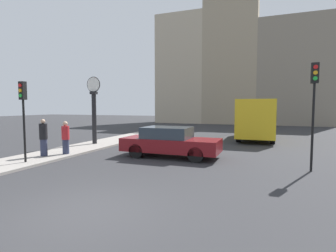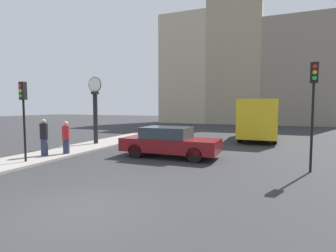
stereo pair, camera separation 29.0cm
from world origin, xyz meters
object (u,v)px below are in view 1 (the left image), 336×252
(street_clock, at_px, (94,109))
(pedestrian_black_jacket, at_px, (44,138))
(bus_distant, at_px, (257,117))
(sedan_car, at_px, (170,142))
(traffic_light_far, at_px, (314,95))
(pedestrian_red_top, at_px, (66,138))
(traffic_light_near, at_px, (23,104))

(street_clock, distance_m, pedestrian_black_jacket, 4.59)
(bus_distant, relative_size, street_clock, 1.66)
(sedan_car, relative_size, bus_distant, 0.67)
(traffic_light_far, xyz_separation_m, pedestrian_black_jacket, (-11.63, -1.61, -1.93))
(street_clock, xyz_separation_m, pedestrian_red_top, (0.90, -3.57, -1.38))
(traffic_light_far, distance_m, pedestrian_red_top, 11.24)
(sedan_car, xyz_separation_m, pedestrian_red_top, (-4.99, -1.56, 0.17))
(traffic_light_near, relative_size, traffic_light_far, 0.83)
(street_clock, bearing_deg, sedan_car, -18.89)
(traffic_light_near, relative_size, street_clock, 0.80)
(sedan_car, height_order, street_clock, street_clock)
(pedestrian_red_top, bearing_deg, street_clock, 104.10)
(bus_distant, xyz_separation_m, traffic_light_far, (2.33, -9.72, 1.24))
(sedan_car, bearing_deg, pedestrian_black_jacket, -157.01)
(traffic_light_near, xyz_separation_m, pedestrian_black_jacket, (-0.38, 1.37, -1.58))
(traffic_light_near, distance_m, pedestrian_red_top, 2.74)
(traffic_light_far, bearing_deg, pedestrian_red_top, -175.88)
(bus_distant, distance_m, pedestrian_black_jacket, 14.67)
(bus_distant, bearing_deg, traffic_light_near, -125.10)
(bus_distant, relative_size, pedestrian_red_top, 4.31)
(pedestrian_red_top, height_order, pedestrian_black_jacket, pedestrian_black_jacket)
(sedan_car, relative_size, pedestrian_red_top, 2.90)
(traffic_light_near, distance_m, pedestrian_black_jacket, 2.12)
(street_clock, height_order, pedestrian_black_jacket, street_clock)
(sedan_car, relative_size, traffic_light_near, 1.39)
(pedestrian_red_top, bearing_deg, pedestrian_black_jacket, -126.02)
(traffic_light_far, distance_m, street_clock, 12.27)
(traffic_light_far, xyz_separation_m, pedestrian_red_top, (-11.04, -0.79, -2.00))
(street_clock, bearing_deg, traffic_light_near, -83.23)
(bus_distant, xyz_separation_m, pedestrian_black_jacket, (-9.30, -11.32, -0.70))
(street_clock, distance_m, pedestrian_red_top, 3.93)
(traffic_light_far, bearing_deg, pedestrian_black_jacket, -172.12)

